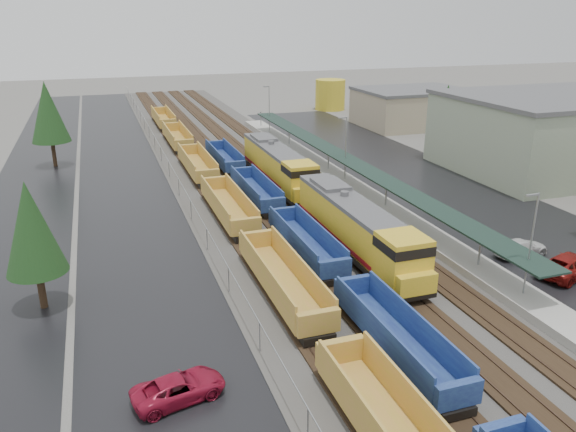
{
  "coord_description": "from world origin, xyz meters",
  "views": [
    {
      "loc": [
        -17.16,
        -7.6,
        18.99
      ],
      "look_at": [
        -2.03,
        36.75,
        2.0
      ],
      "focal_mm": 35.0,
      "sensor_mm": 36.0,
      "label": 1
    }
  ],
  "objects_px": {
    "storage_tank": "(330,95)",
    "parked_car_east_c": "(521,248)",
    "parked_car_east_b": "(569,265)",
    "locomotive_trail": "(279,166)",
    "well_string_yellow": "(228,207)",
    "well_string_blue": "(343,282)",
    "locomotive_lead": "(358,228)",
    "parked_car_west_c": "(179,388)"
  },
  "relations": [
    {
      "from": "locomotive_lead",
      "to": "storage_tank",
      "type": "relative_size",
      "value": 3.34
    },
    {
      "from": "locomotive_lead",
      "to": "well_string_blue",
      "type": "distance_m",
      "value": 7.45
    },
    {
      "from": "well_string_yellow",
      "to": "well_string_blue",
      "type": "xyz_separation_m",
      "value": [
        4.0,
        -18.44,
        -0.07
      ]
    },
    {
      "from": "well_string_blue",
      "to": "parked_car_east_c",
      "type": "height_order",
      "value": "well_string_blue"
    },
    {
      "from": "parked_car_east_c",
      "to": "locomotive_trail",
      "type": "bearing_deg",
      "value": 21.12
    },
    {
      "from": "parked_car_east_b",
      "to": "well_string_yellow",
      "type": "bearing_deg",
      "value": 30.06
    },
    {
      "from": "parked_car_east_b",
      "to": "parked_car_west_c",
      "type": "bearing_deg",
      "value": 83.44
    },
    {
      "from": "locomotive_trail",
      "to": "parked_car_west_c",
      "type": "height_order",
      "value": "locomotive_trail"
    },
    {
      "from": "locomotive_lead",
      "to": "storage_tank",
      "type": "bearing_deg",
      "value": 68.83
    },
    {
      "from": "storage_tank",
      "to": "parked_car_west_c",
      "type": "relative_size",
      "value": 1.26
    },
    {
      "from": "locomotive_lead",
      "to": "parked_car_west_c",
      "type": "bearing_deg",
      "value": -140.5
    },
    {
      "from": "well_string_yellow",
      "to": "well_string_blue",
      "type": "bearing_deg",
      "value": -77.76
    },
    {
      "from": "locomotive_lead",
      "to": "parked_car_east_b",
      "type": "bearing_deg",
      "value": -31.9
    },
    {
      "from": "locomotive_lead",
      "to": "parked_car_west_c",
      "type": "relative_size",
      "value": 4.2
    },
    {
      "from": "parked_car_east_b",
      "to": "parked_car_east_c",
      "type": "relative_size",
      "value": 1.23
    },
    {
      "from": "parked_car_east_c",
      "to": "parked_car_west_c",
      "type": "bearing_deg",
      "value": 101.8
    },
    {
      "from": "locomotive_trail",
      "to": "parked_car_west_c",
      "type": "xyz_separation_m",
      "value": [
        -16.68,
        -34.75,
        -1.79
      ]
    },
    {
      "from": "storage_tank",
      "to": "parked_car_east_c",
      "type": "relative_size",
      "value": 1.27
    },
    {
      "from": "well_string_yellow",
      "to": "parked_car_east_b",
      "type": "relative_size",
      "value": 19.61
    },
    {
      "from": "locomotive_lead",
      "to": "parked_car_east_b",
      "type": "xyz_separation_m",
      "value": [
        13.8,
        -8.59,
        -1.65
      ]
    },
    {
      "from": "locomotive_trail",
      "to": "well_string_yellow",
      "type": "distance_m",
      "value": 11.89
    },
    {
      "from": "storage_tank",
      "to": "parked_car_west_c",
      "type": "height_order",
      "value": "storage_tank"
    },
    {
      "from": "well_string_blue",
      "to": "parked_car_east_c",
      "type": "relative_size",
      "value": 18.37
    },
    {
      "from": "parked_car_east_b",
      "to": "locomotive_lead",
      "type": "bearing_deg",
      "value": 41.93
    },
    {
      "from": "parked_car_east_b",
      "to": "locomotive_trail",
      "type": "bearing_deg",
      "value": 8.84
    },
    {
      "from": "parked_car_east_b",
      "to": "storage_tank",
      "type": "bearing_deg",
      "value": -25.79
    },
    {
      "from": "well_string_yellow",
      "to": "parked_car_east_b",
      "type": "bearing_deg",
      "value": -43.77
    },
    {
      "from": "locomotive_trail",
      "to": "well_string_blue",
      "type": "relative_size",
      "value": 0.23
    },
    {
      "from": "locomotive_trail",
      "to": "well_string_yellow",
      "type": "xyz_separation_m",
      "value": [
        -8.0,
        -8.71,
        -1.25
      ]
    },
    {
      "from": "parked_car_east_c",
      "to": "storage_tank",
      "type": "bearing_deg",
      "value": -16.65
    },
    {
      "from": "well_string_yellow",
      "to": "locomotive_trail",
      "type": "bearing_deg",
      "value": 47.42
    },
    {
      "from": "storage_tank",
      "to": "parked_car_east_c",
      "type": "height_order",
      "value": "storage_tank"
    },
    {
      "from": "parked_car_west_c",
      "to": "well_string_yellow",
      "type": "bearing_deg",
      "value": -31.22
    },
    {
      "from": "well_string_blue",
      "to": "storage_tank",
      "type": "bearing_deg",
      "value": 67.78
    },
    {
      "from": "storage_tank",
      "to": "locomotive_trail",
      "type": "bearing_deg",
      "value": -118.94
    },
    {
      "from": "locomotive_trail",
      "to": "parked_car_east_c",
      "type": "relative_size",
      "value": 4.26
    },
    {
      "from": "well_string_yellow",
      "to": "storage_tank",
      "type": "bearing_deg",
      "value": 58.69
    },
    {
      "from": "locomotive_lead",
      "to": "well_string_yellow",
      "type": "height_order",
      "value": "locomotive_lead"
    },
    {
      "from": "well_string_blue",
      "to": "parked_car_east_b",
      "type": "height_order",
      "value": "well_string_blue"
    },
    {
      "from": "well_string_blue",
      "to": "well_string_yellow",
      "type": "bearing_deg",
      "value": 102.24
    },
    {
      "from": "well_string_blue",
      "to": "storage_tank",
      "type": "distance_m",
      "value": 82.36
    },
    {
      "from": "locomotive_lead",
      "to": "parked_car_east_c",
      "type": "xyz_separation_m",
      "value": [
        12.89,
        -4.37,
        -1.77
      ]
    }
  ]
}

